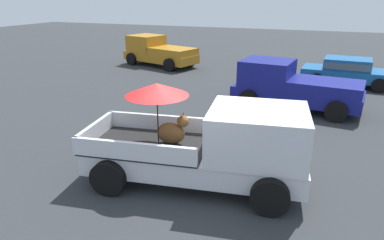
{
  "coord_description": "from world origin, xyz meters",
  "views": [
    {
      "loc": [
        2.63,
        -6.93,
        4.22
      ],
      "look_at": [
        -0.53,
        1.16,
        1.1
      ],
      "focal_mm": 32.74,
      "sensor_mm": 36.0,
      "label": 1
    }
  ],
  "objects_px": {
    "pickup_truck_far": "(291,86)",
    "pickup_truck_main": "(214,145)",
    "parked_sedan_near": "(348,70)",
    "pickup_truck_red": "(158,51)"
  },
  "relations": [
    {
      "from": "pickup_truck_far",
      "to": "pickup_truck_main",
      "type": "bearing_deg",
      "value": 88.1
    },
    {
      "from": "pickup_truck_main",
      "to": "parked_sedan_near",
      "type": "relative_size",
      "value": 1.2
    },
    {
      "from": "pickup_truck_main",
      "to": "pickup_truck_red",
      "type": "bearing_deg",
      "value": 113.0
    },
    {
      "from": "pickup_truck_main",
      "to": "pickup_truck_far",
      "type": "xyz_separation_m",
      "value": [
        0.99,
        6.73,
        -0.12
      ]
    },
    {
      "from": "pickup_truck_main",
      "to": "pickup_truck_red",
      "type": "distance_m",
      "value": 14.87
    },
    {
      "from": "pickup_truck_red",
      "to": "pickup_truck_far",
      "type": "distance_m",
      "value": 10.59
    },
    {
      "from": "pickup_truck_far",
      "to": "pickup_truck_red",
      "type": "bearing_deg",
      "value": -27.67
    },
    {
      "from": "pickup_truck_main",
      "to": "parked_sedan_near",
      "type": "bearing_deg",
      "value": 66.01
    },
    {
      "from": "parked_sedan_near",
      "to": "pickup_truck_red",
      "type": "bearing_deg",
      "value": 176.89
    },
    {
      "from": "pickup_truck_red",
      "to": "parked_sedan_near",
      "type": "height_order",
      "value": "pickup_truck_red"
    }
  ]
}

